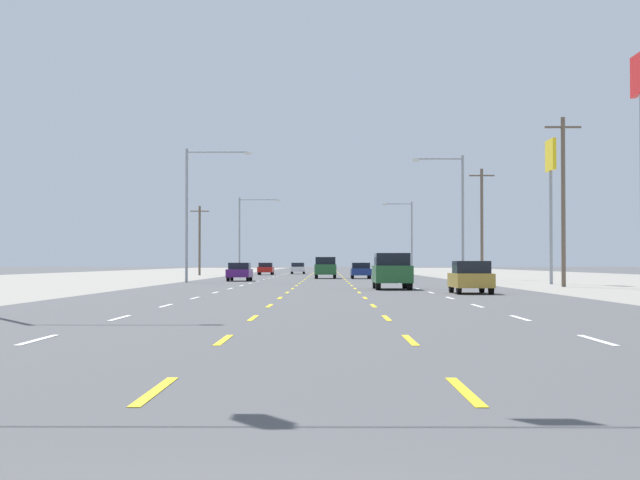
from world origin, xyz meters
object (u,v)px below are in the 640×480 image
object	(u,v)px
hatchback_far_right_nearest	(471,277)
suv_center_turn_far	(325,267)
sedan_inner_right_midfar	(361,270)
sedan_far_right_farther	(395,270)
sedan_far_left_mid	(240,272)
sedan_far_left_farthest	(266,269)
streetlight_left_row_2	(244,229)
suv_inner_right_near	(392,271)
pole_sign_right_row_2	(551,172)
streetlight_right_row_2	(409,233)
streetlight_right_row_1	(458,209)
streetlight_left_row_1	(194,204)
sedan_inner_left_distant_a	(298,268)

from	to	relation	value
hatchback_far_right_nearest	suv_center_turn_far	world-z (taller)	suv_center_turn_far
sedan_inner_right_midfar	sedan_far_right_farther	size ratio (longest dim) A/B	1.00
sedan_far_left_mid	sedan_far_left_farthest	distance (m)	41.23
sedan_far_right_farther	streetlight_left_row_2	distance (m)	23.98
sedan_far_right_farther	suv_inner_right_near	bearing A→B (deg)	-94.09
pole_sign_right_row_2	streetlight_right_row_2	xyz separation A→B (m)	(-5.57, 50.17, -2.60)
sedan_far_left_farthest	sedan_far_right_farther	bearing A→B (deg)	-53.76
hatchback_far_right_nearest	streetlight_right_row_1	distance (m)	26.89
sedan_far_right_farther	streetlight_right_row_1	distance (m)	28.39
suv_inner_right_near	pole_sign_right_row_2	world-z (taller)	pole_sign_right_row_2
sedan_far_right_farther	suv_center_turn_far	bearing A→B (deg)	-128.77
streetlight_right_row_1	streetlight_left_row_2	distance (m)	48.53
sedan_far_left_mid	sedan_far_right_farther	size ratio (longest dim) A/B	1.00
sedan_far_right_farther	hatchback_far_right_nearest	bearing A→B (deg)	-90.11
streetlight_right_row_1	suv_center_turn_far	bearing A→B (deg)	116.98
suv_center_turn_far	pole_sign_right_row_2	world-z (taller)	pole_sign_right_row_2
hatchback_far_right_nearest	streetlight_right_row_1	bearing A→B (deg)	83.93
sedan_inner_right_midfar	streetlight_left_row_1	size ratio (longest dim) A/B	0.46
sedan_far_left_mid	streetlight_right_row_2	world-z (taller)	streetlight_right_row_2
sedan_far_left_mid	pole_sign_right_row_2	world-z (taller)	pole_sign_right_row_2
suv_inner_right_near	streetlight_left_row_1	distance (m)	23.45
suv_inner_right_near	sedan_far_left_mid	bearing A→B (deg)	112.98
pole_sign_right_row_2	streetlight_left_row_2	size ratio (longest dim) A/B	1.07
suv_center_turn_far	streetlight_right_row_1	size ratio (longest dim) A/B	0.52
suv_center_turn_far	sedan_far_right_farther	bearing A→B (deg)	51.23
sedan_far_left_farthest	sedan_inner_left_distant_a	size ratio (longest dim) A/B	1.00
hatchback_far_right_nearest	sedan_inner_right_midfar	distance (m)	44.66
sedan_far_left_farthest	streetlight_right_row_2	distance (m)	17.74
sedan_far_right_farther	streetlight_right_row_2	distance (m)	17.38
streetlight_left_row_1	suv_inner_right_near	bearing A→B (deg)	-54.42
hatchback_far_right_nearest	sedan_far_right_farther	size ratio (longest dim) A/B	0.87
pole_sign_right_row_2	streetlight_left_row_1	size ratio (longest dim) A/B	0.99
streetlight_left_row_2	sedan_far_left_farthest	bearing A→B (deg)	50.27
suv_center_turn_far	streetlight_left_row_2	world-z (taller)	streetlight_left_row_2
suv_inner_right_near	pole_sign_right_row_2	distance (m)	18.63
streetlight_right_row_1	streetlight_right_row_2	bearing A→B (deg)	89.99
sedan_inner_right_midfar	streetlight_left_row_1	bearing A→B (deg)	-125.34
sedan_inner_right_midfar	streetlight_left_row_1	xyz separation A→B (m)	(-12.88, -18.16, 5.03)
suv_inner_right_near	streetlight_right_row_1	xyz separation A→B (m)	(6.03, 18.67, 4.37)
sedan_far_left_farthest	streetlight_left_row_2	size ratio (longest dim) A/B	0.49
sedan_far_left_mid	streetlight_right_row_1	xyz separation A→B (m)	(16.54, -6.13, 4.65)
hatchback_far_right_nearest	streetlight_left_row_2	size ratio (longest dim) A/B	0.43
pole_sign_right_row_2	streetlight_left_row_2	world-z (taller)	pole_sign_right_row_2
hatchback_far_right_nearest	sedan_far_left_farthest	xyz separation A→B (m)	(-14.18, 73.70, -0.03)
streetlight_right_row_1	pole_sign_right_row_2	bearing A→B (deg)	-45.44
sedan_far_left_mid	streetlight_right_row_1	distance (m)	18.24
suv_inner_right_near	streetlight_left_row_1	size ratio (longest dim) A/B	0.50
hatchback_far_right_nearest	streetlight_left_row_1	xyz separation A→B (m)	(-16.59, 26.34, 5.01)
streetlight_left_row_1	suv_center_turn_far	bearing A→B (deg)	63.21
suv_center_turn_far	sedan_far_left_farthest	size ratio (longest dim) A/B	1.09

